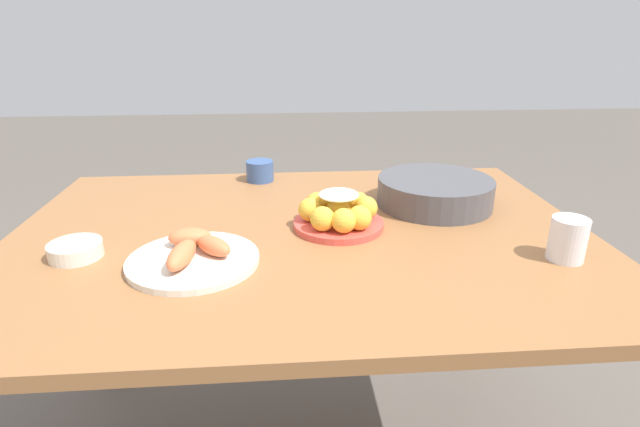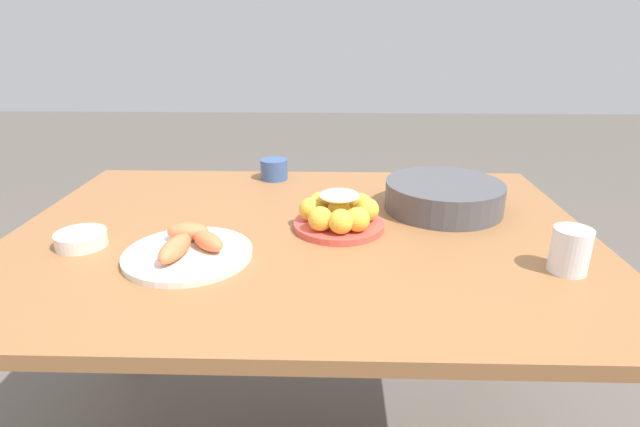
% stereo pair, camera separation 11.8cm
% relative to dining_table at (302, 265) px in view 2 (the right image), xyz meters
% --- Properties ---
extents(dining_table, '(1.37, 0.98, 0.76)m').
position_rel_dining_table_xyz_m(dining_table, '(0.00, 0.00, 0.00)').
color(dining_table, '#936038').
rests_on(dining_table, ground_plane).
extents(cake_plate, '(0.22, 0.22, 0.09)m').
position_rel_dining_table_xyz_m(cake_plate, '(0.09, 0.01, 0.13)').
color(cake_plate, '#E04C42').
rests_on(cake_plate, dining_table).
extents(serving_bowl, '(0.31, 0.31, 0.08)m').
position_rel_dining_table_xyz_m(serving_bowl, '(0.37, 0.15, 0.14)').
color(serving_bowl, '#4C4C51').
rests_on(serving_bowl, dining_table).
extents(sauce_bowl, '(0.11, 0.11, 0.03)m').
position_rel_dining_table_xyz_m(sauce_bowl, '(-0.48, -0.10, 0.11)').
color(sauce_bowl, silver).
rests_on(sauce_bowl, dining_table).
extents(seafood_platter, '(0.27, 0.27, 0.06)m').
position_rel_dining_table_xyz_m(seafood_platter, '(-0.23, -0.15, 0.11)').
color(seafood_platter, silver).
rests_on(seafood_platter, dining_table).
extents(cup_near, '(0.07, 0.07, 0.09)m').
position_rel_dining_table_xyz_m(cup_near, '(0.54, -0.19, 0.14)').
color(cup_near, white).
rests_on(cup_near, dining_table).
extents(cup_far, '(0.08, 0.08, 0.06)m').
position_rel_dining_table_xyz_m(cup_far, '(-0.11, 0.41, 0.13)').
color(cup_far, '#38568E').
rests_on(cup_far, dining_table).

